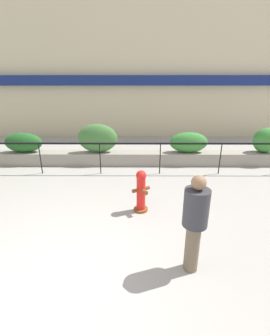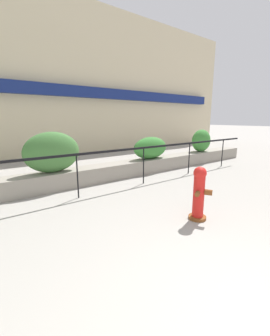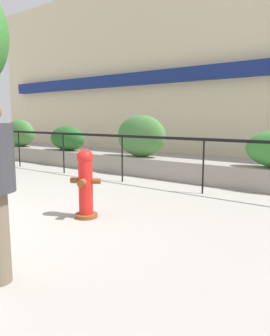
% 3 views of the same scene
% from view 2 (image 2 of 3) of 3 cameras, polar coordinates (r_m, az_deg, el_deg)
% --- Properties ---
extents(building_facade, '(30.00, 1.36, 8.00)m').
position_cam_2_polar(building_facade, '(12.64, -28.88, 20.14)').
color(building_facade, beige).
rests_on(building_facade, ground).
extents(planter_wall_low, '(18.00, 0.70, 0.50)m').
position_cam_2_polar(planter_wall_low, '(6.89, -17.86, -2.74)').
color(planter_wall_low, gray).
rests_on(planter_wall_low, ground).
extents(fence_railing_segment, '(15.00, 0.05, 1.15)m').
position_cam_2_polar(fence_railing_segment, '(5.72, -14.65, 2.31)').
color(fence_railing_segment, black).
rests_on(fence_railing_segment, ground).
extents(hedge_bush_2, '(1.56, 0.61, 1.13)m').
position_cam_2_polar(hedge_bush_2, '(6.66, -20.29, 3.77)').
color(hedge_bush_2, '#427538').
rests_on(hedge_bush_2, planter_wall_low).
extents(hedge_bush_3, '(1.50, 0.65, 0.81)m').
position_cam_2_polar(hedge_bush_3, '(8.46, 3.94, 5.13)').
color(hedge_bush_3, '#387F33').
rests_on(hedge_bush_3, planter_wall_low).
extents(hedge_bush_4, '(1.00, 0.70, 1.00)m').
position_cam_2_polar(hedge_bush_4, '(10.69, 16.47, 6.69)').
color(hedge_bush_4, '#387F33').
rests_on(hedge_bush_4, planter_wall_low).
extents(fire_hydrant, '(0.48, 0.49, 1.08)m').
position_cam_2_polar(fire_hydrant, '(4.63, 15.95, -6.10)').
color(fire_hydrant, brown).
rests_on(fire_hydrant, ground).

